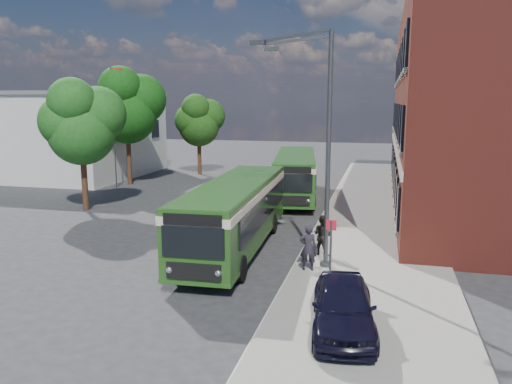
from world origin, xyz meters
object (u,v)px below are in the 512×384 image
(bus_front, at_px, (235,209))
(parked_car, at_px, (343,306))
(street_lamp, at_px, (319,147))
(bus_rear, at_px, (295,171))

(bus_front, distance_m, parked_car, 9.04)
(street_lamp, distance_m, bus_rear, 14.97)
(parked_car, bearing_deg, bus_rear, 97.14)
(bus_rear, bearing_deg, street_lamp, -76.81)
(bus_rear, bearing_deg, bus_front, -92.23)
(bus_front, xyz_separation_m, bus_rear, (0.49, 12.54, -0.00))
(bus_front, xyz_separation_m, parked_car, (5.32, -7.25, -0.95))
(parked_car, bearing_deg, street_lamp, 98.47)
(bus_rear, height_order, parked_car, bus_rear)
(street_lamp, xyz_separation_m, parked_car, (1.48, -5.50, -3.91))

